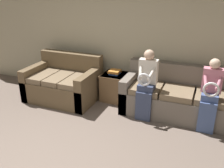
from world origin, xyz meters
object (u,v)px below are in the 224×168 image
couch_side (64,84)px  book_stack (115,72)px  child_right_seated (210,93)px  side_shelf (114,86)px  couch_main (178,98)px  child_left_seated (147,82)px

couch_side → book_stack: 1.12m
child_right_seated → book_stack: (-1.86, 0.48, -0.05)m
child_right_seated → side_shelf: 1.96m
side_shelf → book_stack: bearing=-36.6°
couch_main → child_right_seated: size_ratio=1.68×
couch_side → book_stack: size_ratio=5.97×
child_left_seated → book_stack: bearing=149.1°
couch_main → book_stack: couch_main is taller
side_shelf → book_stack: size_ratio=2.36×
couch_main → couch_side: size_ratio=1.42×
child_right_seated → child_left_seated: bearing=179.7°
child_right_seated → side_shelf: child_right_seated is taller
child_left_seated → couch_main: bearing=33.2°
couch_main → child_left_seated: size_ratio=1.62×
couch_main → child_right_seated: child_right_seated is taller
couch_side → child_right_seated: bearing=-2.8°
side_shelf → couch_main: bearing=-5.8°
couch_main → book_stack: bearing=174.5°
book_stack → side_shelf: bearing=143.4°
couch_side → child_right_seated: (2.88, -0.14, 0.34)m
child_left_seated → side_shelf: child_left_seated is taller
couch_side → child_right_seated: size_ratio=1.18×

